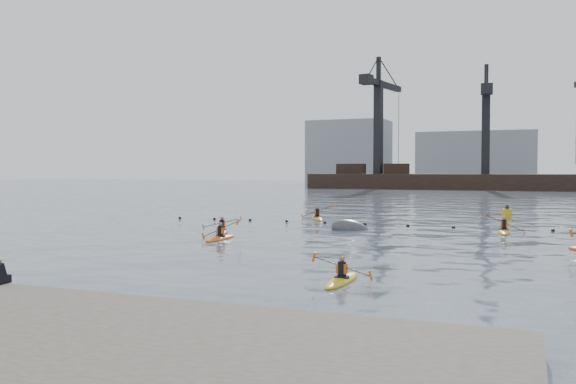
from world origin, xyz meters
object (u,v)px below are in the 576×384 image
at_px(kayaker_5, 317,218).
at_px(mooring_buoy, 350,230).
at_px(kayaker_2, 222,231).
at_px(kayaker_3, 504,231).
at_px(kayaker_0, 220,238).
at_px(kayaker_1, 342,279).
at_px(nav_buoy, 507,214).

height_order(kayaker_5, mooring_buoy, kayaker_5).
xyz_separation_m(kayaker_2, kayaker_3, (15.89, 6.45, -0.00)).
xyz_separation_m(kayaker_3, mooring_buoy, (-9.21, -1.63, -0.11)).
bearing_deg(kayaker_3, kayaker_5, 155.62).
relative_size(kayaker_0, kayaker_1, 1.06).
relative_size(kayaker_1, mooring_buoy, 1.25).
relative_size(kayaker_3, kayaker_5, 0.98).
bearing_deg(nav_buoy, kayaker_5, -154.60).
height_order(kayaker_1, kayaker_3, kayaker_3).
bearing_deg(kayaker_0, nav_buoy, 55.16).
bearing_deg(kayaker_0, mooring_buoy, 55.93).
bearing_deg(mooring_buoy, kayaker_1, -74.90).
bearing_deg(kayaker_0, kayaker_5, 86.74).
distance_m(kayaker_2, kayaker_3, 17.14).
xyz_separation_m(kayaker_2, kayaker_5, (2.02, 11.80, 0.00)).
xyz_separation_m(kayaker_2, mooring_buoy, (6.68, 4.81, -0.11)).
bearing_deg(kayaker_2, kayaker_0, -88.64).
bearing_deg(mooring_buoy, kayaker_5, 123.70).
distance_m(kayaker_5, mooring_buoy, 8.39).
relative_size(kayaker_1, kayaker_2, 0.90).
bearing_deg(kayaker_2, mooring_buoy, 10.53).
bearing_deg(kayaker_1, kayaker_3, 77.65).
relative_size(kayaker_0, kayaker_5, 0.92).
bearing_deg(kayaker_1, kayaker_5, 111.27).
bearing_deg(nav_buoy, mooring_buoy, -123.66).
distance_m(kayaker_0, kayaker_5, 14.99).
xyz_separation_m(kayaker_1, nav_buoy, (4.14, 31.27, 0.29)).
distance_m(mooring_buoy, nav_buoy, 16.16).
bearing_deg(nav_buoy, kayaker_3, -88.77).
bearing_deg(kayaker_0, kayaker_2, 114.98).
xyz_separation_m(kayaker_5, mooring_buoy, (4.66, -6.98, -0.11)).
height_order(kayaker_2, kayaker_3, kayaker_3).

